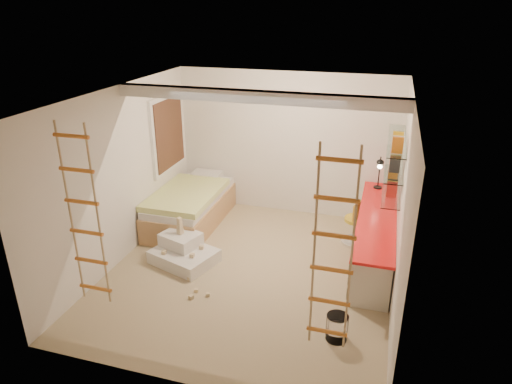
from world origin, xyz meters
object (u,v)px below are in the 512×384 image
(desk, at_px, (375,236))
(play_platform, at_px, (183,251))
(bed, at_px, (191,206))
(swivel_chair, at_px, (356,228))

(desk, bearing_deg, play_platform, -162.86)
(play_platform, bearing_deg, bed, 108.45)
(bed, xyz_separation_m, swivel_chair, (2.88, 0.07, -0.06))
(bed, bearing_deg, play_platform, -71.55)
(desk, height_order, bed, desk)
(bed, bearing_deg, desk, -6.49)
(swivel_chair, height_order, play_platform, swivel_chair)
(swivel_chair, distance_m, play_platform, 2.79)
(bed, distance_m, play_platform, 1.30)
(bed, relative_size, swivel_chair, 2.70)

